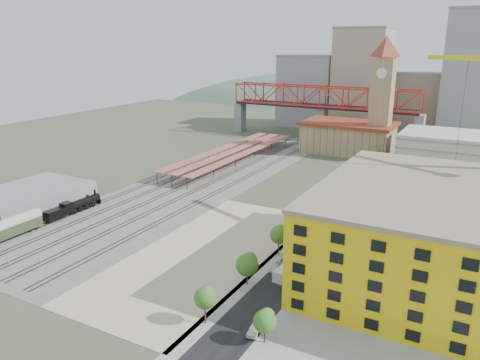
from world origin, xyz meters
The scene contains 32 objects.
ground centered at (0.00, 0.00, 0.00)m, with size 400.00×400.00×0.00m, color #474C38.
ballast_strip centered at (-36.00, 17.50, 0.03)m, with size 36.00×165.00×0.06m, color #605E59.
dirt_lot centered at (-4.00, -31.50, 0.03)m, with size 28.00×67.00×0.06m, color tan.
street_asphalt centered at (16.00, 15.00, 0.03)m, with size 12.00×170.00×0.06m, color black.
sidewalk_west centered at (10.50, 15.00, 0.02)m, with size 3.00×170.00×0.04m, color gray.
sidewalk_east centered at (21.50, 15.00, 0.02)m, with size 3.00×170.00×0.04m, color gray.
construction_pad centered at (45.00, -20.00, 0.03)m, with size 50.00×90.00×0.06m, color gray.
rail_tracks centered at (-37.80, 17.50, 0.15)m, with size 26.56×160.00×0.18m.
platform_canopies centered at (-41.00, 45.00, 3.99)m, with size 16.00×80.00×4.12m.
station_hall centered at (-5.00, 82.00, 6.67)m, with size 38.00×24.00×13.10m.
clock_tower centered at (8.00, 79.99, 28.70)m, with size 12.00×12.00×52.00m.
parking_garage centered at (36.00, 70.00, 7.00)m, with size 34.00×26.00×14.00m, color silver.
truss_bridge centered at (-25.00, 105.00, 18.86)m, with size 94.00×9.60×25.60m.
construction_building centered at (42.00, -20.00, 9.41)m, with size 44.60×50.60×18.80m.
warehouse centered at (-66.00, -30.00, 2.50)m, with size 22.00×32.00×5.00m, color gray.
street_trees centered at (16.00, 5.00, 0.00)m, with size 15.40×124.40×8.00m.
skyline centered at (7.47, 142.31, 22.81)m, with size 133.00×46.00×60.00m.
distant_hills centered at (45.28, 260.00, -79.54)m, with size 647.00×264.00×227.00m.
locomotive centered at (-50.00, -27.28, 1.84)m, with size 2.56×19.76×4.94m.
coach centered at (-50.00, -47.30, 2.75)m, with size 2.84×16.47×5.17m.
site_trailer_a centered at (16.00, -32.83, 1.18)m, with size 2.27×8.62×2.36m, color silver.
site_trailer_b centered at (16.00, -23.93, 1.20)m, with size 2.32×8.80×2.41m, color silver.
site_trailer_c centered at (16.00, -19.75, 1.39)m, with size 2.68×10.17×2.78m, color silver.
site_trailer_d centered at (16.00, -0.90, 1.33)m, with size 2.56×9.71×2.66m, color silver.
car_0 centered at (13.00, -32.02, 0.76)m, with size 1.79×4.45×1.52m, color silver.
car_1 centered at (13.00, -23.28, 0.70)m, with size 1.48×4.23×1.40m, color #A5A5AB.
car_2 centered at (13.00, 1.58, 0.77)m, with size 2.55×5.53×1.54m, color black.
car_3 centered at (13.00, 24.75, 0.69)m, with size 1.93×4.75×1.38m, color navy.
car_4 centered at (19.00, -53.49, 0.76)m, with size 1.78×4.43×1.51m, color white.
car_5 centered at (19.00, -6.38, 0.76)m, with size 1.60×4.59×1.51m, color gray.
car_6 centered at (19.00, 9.25, 0.66)m, with size 2.19×4.76×1.32m, color black.
car_7 centered at (19.00, 21.41, 0.68)m, with size 1.91×4.69×1.36m, color navy.
Camera 1 is at (48.43, -112.37, 45.30)m, focal length 35.00 mm.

